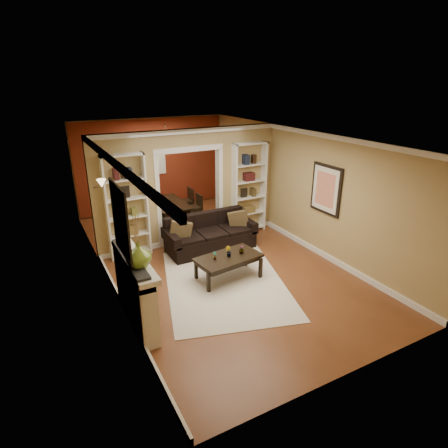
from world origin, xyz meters
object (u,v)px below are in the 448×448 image
coffee_table (228,267)px  bookshelf_left (127,207)px  fireplace (137,291)px  bookshelf_right (249,188)px  dining_table (170,212)px  sofa (210,233)px

coffee_table → bookshelf_left: (-1.44, 1.98, 0.91)m
fireplace → bookshelf_right: bearing=34.8°
coffee_table → dining_table: dining_table is taller
fireplace → sofa: bearing=40.7°
sofa → coffee_table: 1.43m
sofa → bookshelf_left: bookshelf_left is taller
coffee_table → bookshelf_right: size_ratio=0.55×
coffee_table → fireplace: bearing=-172.4°
sofa → bookshelf_left: size_ratio=0.91×
coffee_table → fireplace: size_ratio=0.75×
sofa → bookshelf_right: (1.37, 0.58, 0.74)m
dining_table → sofa: bearing=-175.5°
fireplace → dining_table: bearing=63.2°
sofa → fireplace: bearing=-139.3°
coffee_table → bookshelf_left: 2.61m
bookshelf_left → dining_table: (1.55, 1.62, -0.88)m
coffee_table → bookshelf_right: 2.74m
bookshelf_left → bookshelf_right: 3.10m
bookshelf_left → fireplace: size_ratio=1.35×
sofa → bookshelf_right: 1.66m
bookshelf_left → dining_table: bookshelf_left is taller
coffee_table → dining_table: size_ratio=0.82×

